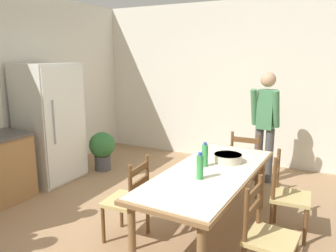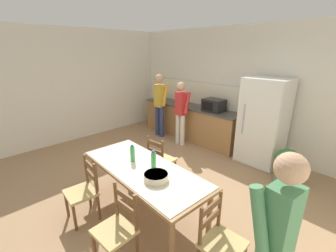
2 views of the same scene
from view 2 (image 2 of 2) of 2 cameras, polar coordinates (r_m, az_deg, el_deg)
name	(u,v)px [view 2 (image 2 of 2)]	position (r m, az deg, el deg)	size (l,w,h in m)	color
ground_plane	(156,183)	(4.32, -3.12, -14.29)	(8.32, 8.32, 0.00)	#9E7A56
wall_back	(237,89)	(5.79, 17.12, 8.96)	(6.52, 0.12, 2.90)	silver
wall_left	(74,86)	(6.52, -22.80, 9.36)	(0.12, 5.20, 2.90)	silver
kitchen_counter	(190,121)	(6.29, 5.52, 1.15)	(3.01, 0.66, 0.92)	#9E7042
counter_splashback	(198,93)	(6.34, 7.59, 8.27)	(2.97, 0.03, 0.60)	#EFE8CB
refrigerator	(263,122)	(5.10, 22.95, 0.86)	(0.85, 0.73, 1.83)	silver
microwave	(214,105)	(5.66, 11.55, 5.23)	(0.50, 0.39, 0.30)	black
dining_table	(143,172)	(3.34, -6.27, -11.58)	(2.17, 0.94, 0.75)	olive
bottle_near_centre	(132,154)	(3.44, -9.01, -6.94)	(0.07, 0.07, 0.27)	green
bottle_off_centre	(153,160)	(3.22, -3.71, -8.61)	(0.07, 0.07, 0.27)	green
serving_bowl	(156,176)	(2.98, -3.07, -12.65)	(0.32, 0.32, 0.09)	beige
chair_side_far_left	(161,160)	(4.17, -1.92, -8.59)	(0.44, 0.42, 0.91)	brown
chair_side_near_right	(117,229)	(2.85, -12.80, -24.07)	(0.44, 0.42, 0.91)	brown
chair_side_near_left	(83,191)	(3.55, -20.71, -15.20)	(0.45, 0.44, 0.91)	brown
chair_head_end	(220,241)	(2.72, 13.03, -26.66)	(0.42, 0.44, 0.91)	brown
person_at_sink	(160,102)	(6.24, -2.16, 6.01)	(0.44, 0.30, 1.74)	navy
person_at_counter	(181,110)	(5.68, 3.24, 4.00)	(0.41, 0.28, 1.62)	silver
person_by_table	(275,241)	(2.12, 25.62, -24.75)	(0.32, 0.46, 1.71)	#4C4C4C
potted_plant	(287,163)	(4.70, 27.90, -8.40)	(0.44, 0.44, 0.67)	#4C4C51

